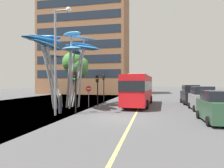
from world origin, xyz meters
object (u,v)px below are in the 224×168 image
at_px(car_parked_far, 190,95).
at_px(no_entry_sign, 89,93).
at_px(traffic_light_island_mid, 104,82).
at_px(traffic_light_kerb_far, 97,84).
at_px(car_parked_near, 218,108).
at_px(traffic_light_kerb_near, 75,83).
at_px(car_parked_mid, 202,99).
at_px(red_bus, 138,88).
at_px(street_lamp, 58,48).
at_px(leaf_sculpture, 63,49).
at_px(pedestrian, 60,103).

distance_m(car_parked_far, no_entry_sign, 12.69).
distance_m(traffic_light_island_mid, car_parked_far, 11.38).
relative_size(traffic_light_kerb_far, car_parked_near, 0.84).
bearing_deg(traffic_light_kerb_near, car_parked_mid, 19.76).
distance_m(red_bus, street_lamp, 10.47).
height_order(car_parked_far, no_entry_sign, car_parked_far).
height_order(traffic_light_kerb_near, street_lamp, street_lamp).
height_order(traffic_light_kerb_far, car_parked_near, traffic_light_kerb_far).
xyz_separation_m(traffic_light_kerb_near, no_entry_sign, (-0.14, 4.08, -1.07)).
height_order(traffic_light_island_mid, car_parked_mid, traffic_light_island_mid).
relative_size(leaf_sculpture, car_parked_near, 2.37).
bearing_deg(no_entry_sign, red_bus, 24.61).
bearing_deg(street_lamp, leaf_sculpture, 111.49).
bearing_deg(no_entry_sign, leaf_sculpture, -168.96).
distance_m(leaf_sculpture, pedestrian, 6.98).
bearing_deg(car_parked_near, traffic_light_kerb_far, 145.31).
bearing_deg(no_entry_sign, car_parked_mid, -0.12).
relative_size(car_parked_far, no_entry_sign, 1.85).
bearing_deg(red_bus, traffic_light_kerb_far, -162.33).
xyz_separation_m(car_parked_far, pedestrian, (-12.44, -10.11, -0.25)).
relative_size(traffic_light_kerb_near, traffic_light_island_mid, 0.93).
distance_m(leaf_sculpture, street_lamp, 5.55).
bearing_deg(traffic_light_island_mid, car_parked_near, -48.56).
xyz_separation_m(traffic_light_kerb_near, traffic_light_island_mid, (0.02, 10.16, 0.19)).
relative_size(leaf_sculpture, pedestrian, 5.82).
distance_m(traffic_light_kerb_far, car_parked_near, 12.53).
bearing_deg(traffic_light_kerb_near, pedestrian, -157.73).
bearing_deg(traffic_light_kerb_near, traffic_light_island_mid, 89.87).
height_order(red_bus, pedestrian, red_bus).
relative_size(traffic_light_kerb_near, no_entry_sign, 1.57).
xyz_separation_m(car_parked_mid, no_entry_sign, (-11.43, 0.02, 0.47)).
relative_size(traffic_light_kerb_far, car_parked_mid, 0.91).
bearing_deg(traffic_light_kerb_far, traffic_light_kerb_near, -96.56).
bearing_deg(street_lamp, traffic_light_kerb_near, 62.59).
height_order(traffic_light_kerb_near, traffic_light_island_mid, traffic_light_island_mid).
height_order(car_parked_mid, pedestrian, car_parked_mid).
relative_size(traffic_light_kerb_near, car_parked_near, 0.87).
bearing_deg(leaf_sculpture, traffic_light_kerb_near, -51.79).
distance_m(traffic_light_island_mid, car_parked_mid, 12.93).
xyz_separation_m(leaf_sculpture, traffic_light_kerb_near, (2.80, -3.56, -3.70)).
relative_size(car_parked_near, car_parked_mid, 1.09).
distance_m(traffic_light_island_mid, street_lamp, 12.01).
xyz_separation_m(traffic_light_kerb_near, car_parked_near, (10.81, -2.05, -1.61)).
height_order(street_lamp, pedestrian, street_lamp).
height_order(traffic_light_island_mid, no_entry_sign, traffic_light_island_mid).
distance_m(traffic_light_kerb_far, car_parked_far, 11.72).
bearing_deg(leaf_sculpture, street_lamp, -68.51).
relative_size(traffic_light_kerb_near, traffic_light_kerb_far, 1.03).
distance_m(traffic_light_kerb_near, pedestrian, 2.17).
height_order(red_bus, traffic_light_island_mid, traffic_light_island_mid).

